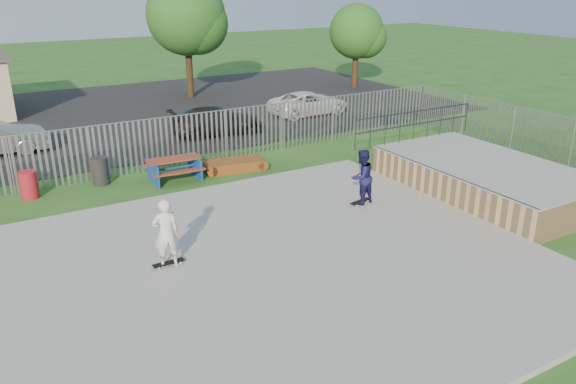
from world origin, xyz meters
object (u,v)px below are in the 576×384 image
trash_bin_grey (100,171)px  tree_right (356,32)px  tree_mid (186,16)px  skater_white (166,233)px  funbox (235,165)px  skater_navy (362,177)px  car_dark (217,121)px  car_white (309,103)px  picnic_table (174,169)px  trash_bin_red (29,185)px

trash_bin_grey → tree_right: bearing=29.1°
tree_mid → skater_white: bearing=-112.5°
funbox → skater_navy: skater_navy is taller
funbox → trash_bin_grey: 4.86m
car_dark → car_white: car_dark is taller
car_dark → car_white: (5.83, 1.22, -0.02)m
trash_bin_grey → tree_right: 21.84m
picnic_table → car_white: size_ratio=0.44×
car_white → picnic_table: bearing=120.6°
picnic_table → skater_navy: (4.19, -5.56, 0.63)m
trash_bin_grey → car_white: bearing=24.0°
car_white → skater_white: bearing=134.2°
trash_bin_grey → skater_white: bearing=-90.2°
skater_navy → car_white: bearing=-127.2°
skater_white → car_dark: bearing=-110.0°
funbox → skater_white: (-4.77, -6.25, 0.84)m
funbox → tree_right: (14.14, 11.50, 3.40)m
car_white → skater_navy: 12.99m
picnic_table → skater_navy: size_ratio=1.09×
trash_bin_red → skater_navy: skater_navy is taller
skater_navy → skater_white: 6.68m
trash_bin_grey → skater_white: skater_white is taller
car_white → car_dark: bearing=99.8°
tree_mid → skater_navy: size_ratio=4.01×
tree_right → skater_white: (-18.91, -17.75, -2.57)m
funbox → skater_navy: size_ratio=1.19×
picnic_table → skater_navy: 6.98m
trash_bin_grey → picnic_table: bearing=-18.7°
trash_bin_red → car_white: (14.44, 5.56, 0.17)m
tree_mid → tree_right: bearing=-13.3°
trash_bin_red → trash_bin_grey: 2.35m
trash_bin_red → tree_right: bearing=26.7°
trash_bin_red → tree_right: tree_right is taller
funbox → skater_white: skater_white is taller
tree_mid → skater_white: size_ratio=4.01×
car_white → skater_navy: (-5.50, -11.76, 0.41)m
picnic_table → trash_bin_grey: trash_bin_grey is taller
picnic_table → trash_bin_grey: size_ratio=1.97×
picnic_table → trash_bin_red: bearing=174.1°
tree_mid → tree_right: size_ratio=1.32×
skater_navy → trash_bin_red: bearing=-46.8°
tree_mid → funbox: bearing=-104.5°
funbox → trash_bin_red: trash_bin_red is taller
funbox → car_dark: 5.40m
car_dark → tree_mid: (2.11, 8.82, 4.12)m
car_white → tree_mid: bearing=24.1°
trash_bin_grey → car_dark: (6.26, 4.16, 0.16)m
tree_mid → skater_navy: (-1.77, -19.36, -3.74)m
picnic_table → skater_white: (-2.44, -6.43, 0.63)m
car_dark → car_white: 5.96m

